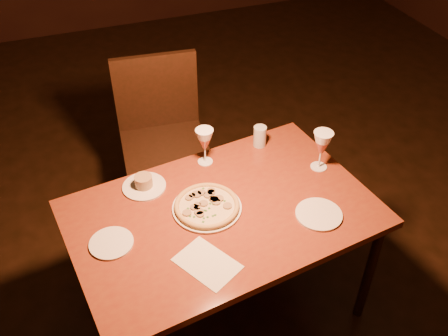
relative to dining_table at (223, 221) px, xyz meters
name	(u,v)px	position (x,y,z in m)	size (l,w,h in m)	color
floor	(252,265)	(0.25, 0.20, -0.64)	(7.00, 7.00, 0.00)	black
dining_table	(223,221)	(0.00, 0.00, 0.00)	(1.41, 1.01, 0.70)	brown
chair_far	(163,134)	(-0.05, 0.84, -0.08)	(0.52, 0.52, 0.98)	black
pizza_plate	(207,206)	(-0.06, 0.04, 0.08)	(0.30, 0.30, 0.03)	white
ramekin_saucer	(144,184)	(-0.28, 0.27, 0.08)	(0.20, 0.20, 0.06)	white
wine_glass_far	(205,146)	(0.04, 0.35, 0.16)	(0.09, 0.09, 0.19)	#B3564A
wine_glass_right	(321,150)	(0.54, 0.12, 0.16)	(0.09, 0.09, 0.20)	#B3564A
water_tumbler	(260,136)	(0.34, 0.38, 0.12)	(0.07, 0.07, 0.11)	silver
side_plate_left	(111,243)	(-0.49, -0.02, 0.07)	(0.18, 0.18, 0.01)	white
side_plate_near	(319,214)	(0.38, -0.17, 0.07)	(0.20, 0.20, 0.01)	white
menu_card	(207,263)	(-0.16, -0.25, 0.06)	(0.17, 0.24, 0.00)	silver
pendant_light	(222,6)	(0.00, 0.00, 0.97)	(0.12, 0.12, 0.12)	#F28043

